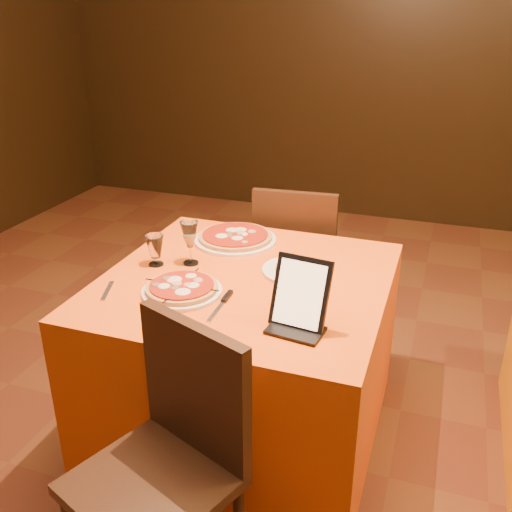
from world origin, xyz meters
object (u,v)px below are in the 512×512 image
(tablet, at_px, (301,293))
(chair_main_near, at_px, (151,483))
(chair_main_far, at_px, (299,262))
(pizza_near, at_px, (182,289))
(wine_glass, at_px, (190,243))
(main_table, at_px, (246,358))
(water_glass, at_px, (155,250))
(pizza_far, at_px, (235,238))

(tablet, bearing_deg, chair_main_near, -111.58)
(chair_main_far, bearing_deg, pizza_near, 75.56)
(wine_glass, xyz_separation_m, tablet, (0.56, -0.33, 0.03))
(main_table, bearing_deg, water_glass, -178.88)
(pizza_near, bearing_deg, main_table, 47.55)
(pizza_near, relative_size, water_glass, 2.31)
(chair_main_near, xyz_separation_m, pizza_near, (-0.18, 0.61, 0.31))
(chair_main_near, distance_m, chair_main_far, 1.65)
(main_table, height_order, chair_main_far, chair_main_far)
(pizza_near, distance_m, tablet, 0.49)
(main_table, height_order, wine_glass, wine_glass)
(chair_main_near, xyz_separation_m, tablet, (0.29, 0.53, 0.41))
(chair_main_near, bearing_deg, chair_main_far, 111.70)
(pizza_far, relative_size, water_glass, 2.87)
(wine_glass, xyz_separation_m, water_glass, (-0.13, -0.06, -0.03))
(wine_glass, bearing_deg, pizza_far, 73.53)
(main_table, bearing_deg, chair_main_far, 90.00)
(tablet, bearing_deg, pizza_near, 177.99)
(main_table, height_order, water_glass, water_glass)
(chair_main_near, relative_size, pizza_far, 2.44)
(main_table, relative_size, chair_main_near, 1.21)
(pizza_near, xyz_separation_m, pizza_far, (0.01, 0.54, 0.00))
(chair_main_near, relative_size, chair_main_far, 1.00)
(main_table, bearing_deg, pizza_near, -132.45)
(water_glass, bearing_deg, tablet, -21.36)
(water_glass, bearing_deg, chair_main_near, -63.95)
(chair_main_far, distance_m, pizza_near, 1.10)
(water_glass, bearing_deg, pizza_near, -42.05)
(pizza_near, height_order, tablet, tablet)
(wine_glass, bearing_deg, chair_main_far, 71.74)
(main_table, xyz_separation_m, pizza_far, (-0.18, 0.34, 0.39))
(chair_main_near, distance_m, wine_glass, 0.98)
(main_table, relative_size, tablet, 4.51)
(chair_main_near, height_order, pizza_near, chair_main_near)
(pizza_near, height_order, pizza_far, same)
(main_table, bearing_deg, tablet, -43.15)
(main_table, xyz_separation_m, chair_main_far, (0.00, 0.84, 0.08))
(main_table, height_order, pizza_near, pizza_near)
(pizza_near, bearing_deg, pizza_far, 89.42)
(pizza_far, distance_m, wine_glass, 0.31)
(main_table, height_order, pizza_far, pizza_far)
(chair_main_far, relative_size, tablet, 3.73)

